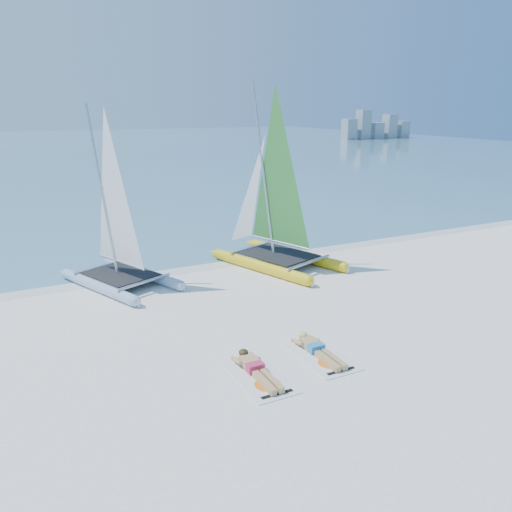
# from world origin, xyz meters

# --- Properties ---
(ground) EXTENTS (140.00, 140.00, 0.00)m
(ground) POSITION_xyz_m (0.00, 0.00, 0.00)
(ground) COLOR white
(ground) RESTS_ON ground
(sea) EXTENTS (140.00, 115.00, 0.01)m
(sea) POSITION_xyz_m (0.00, 63.00, 0.01)
(sea) COLOR #689EAE
(sea) RESTS_ON ground
(wet_sand_strip) EXTENTS (140.00, 1.40, 0.01)m
(wet_sand_strip) POSITION_xyz_m (0.00, 5.50, 0.00)
(wet_sand_strip) COLOR silver
(wet_sand_strip) RESTS_ON ground
(distant_skyline) EXTENTS (14.00, 2.00, 5.00)m
(distant_skyline) POSITION_xyz_m (53.71, 62.00, 1.94)
(distant_skyline) COLOR #969FA5
(distant_skyline) RESTS_ON ground
(catamaran_blue) EXTENTS (3.50, 4.68, 5.78)m
(catamaran_blue) POSITION_xyz_m (-3.53, 4.74, 1.72)
(catamaran_blue) COLOR #A1BAD4
(catamaran_blue) RESTS_ON ground
(catamaran_yellow) EXTENTS (3.77, 5.32, 6.60)m
(catamaran_yellow) POSITION_xyz_m (1.83, 4.65, 2.08)
(catamaran_yellow) COLOR yellow
(catamaran_yellow) RESTS_ON ground
(towel_a) EXTENTS (1.00, 1.85, 0.02)m
(towel_a) POSITION_xyz_m (-2.12, -2.45, 0.01)
(towel_a) COLOR silver
(towel_a) RESTS_ON ground
(sunbather_a) EXTENTS (0.37, 1.73, 0.26)m
(sunbather_a) POSITION_xyz_m (-2.12, -2.25, 0.12)
(sunbather_a) COLOR tan
(sunbather_a) RESTS_ON towel_a
(towel_b) EXTENTS (1.00, 1.85, 0.02)m
(towel_b) POSITION_xyz_m (-0.45, -2.27, 0.01)
(towel_b) COLOR silver
(towel_b) RESTS_ON ground
(sunbather_b) EXTENTS (0.37, 1.73, 0.26)m
(sunbather_b) POSITION_xyz_m (-0.45, -2.07, 0.12)
(sunbather_b) COLOR tan
(sunbather_b) RESTS_ON towel_b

